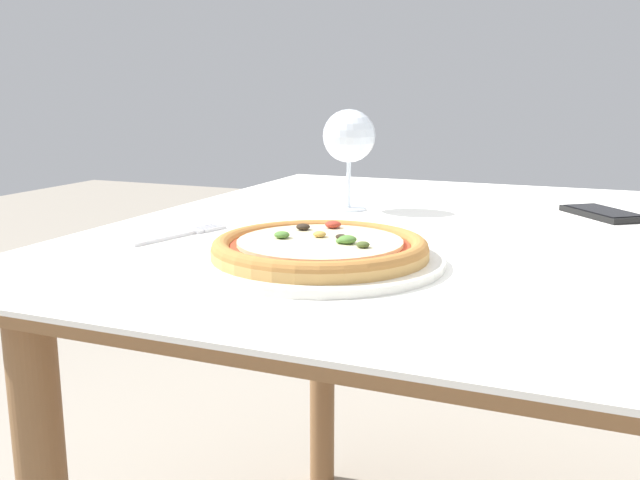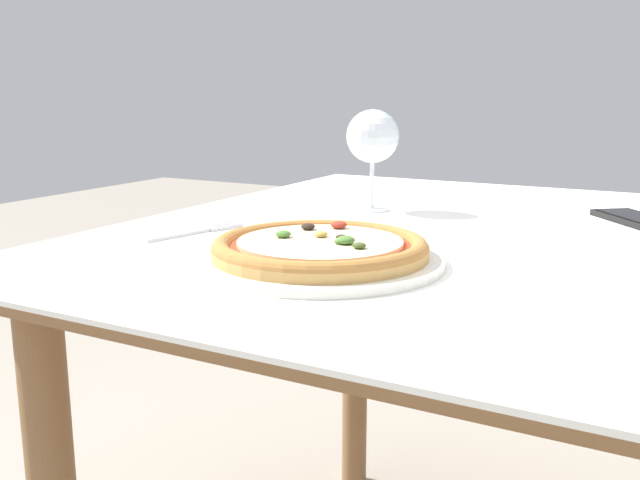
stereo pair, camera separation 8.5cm
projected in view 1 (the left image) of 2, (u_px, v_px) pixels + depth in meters
The scene contains 5 objects.
dining_table at pixel (505, 292), 1.06m from camera, with size 1.18×1.11×0.75m.
pizza_plate at pixel (320, 251), 0.86m from camera, with size 0.30×0.30×0.04m.
fork at pixel (181, 234), 1.03m from camera, with size 0.06×0.17×0.00m.
wine_glass_far_left at pixel (349, 138), 1.22m from camera, with size 0.09×0.09×0.17m.
cell_phone at pixel (603, 213), 1.18m from camera, with size 0.14×0.16×0.01m.
Camera 1 is at (0.14, -1.04, 0.96)m, focal length 40.00 mm.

